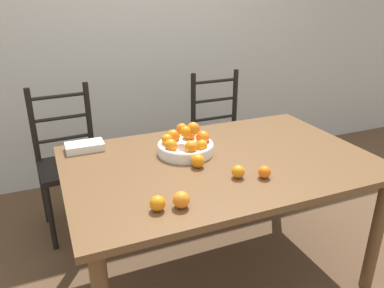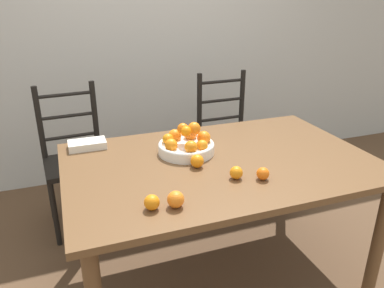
{
  "view_description": "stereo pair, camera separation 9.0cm",
  "coord_description": "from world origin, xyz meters",
  "px_view_note": "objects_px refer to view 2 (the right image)",
  "views": [
    {
      "loc": [
        -0.86,
        -1.66,
        1.62
      ],
      "look_at": [
        -0.14,
        0.06,
        0.86
      ],
      "focal_mm": 35.0,
      "sensor_mm": 36.0,
      "label": 1
    },
    {
      "loc": [
        -0.78,
        -1.69,
        1.62
      ],
      "look_at": [
        -0.14,
        0.06,
        0.86
      ],
      "focal_mm": 35.0,
      "sensor_mm": 36.0,
      "label": 2
    }
  ],
  "objects_px": {
    "fruit_bowl": "(187,144)",
    "orange_loose_4": "(152,202)",
    "orange_loose_0": "(236,173)",
    "orange_loose_1": "(176,199)",
    "orange_loose_2": "(197,161)",
    "chair_left": "(75,163)",
    "chair_right": "(227,141)",
    "book_stack": "(87,145)",
    "orange_loose_3": "(263,174)"
  },
  "relations": [
    {
      "from": "fruit_bowl",
      "to": "orange_loose_4",
      "type": "xyz_separation_m",
      "value": [
        -0.33,
        -0.51,
        -0.02
      ]
    },
    {
      "from": "orange_loose_0",
      "to": "orange_loose_1",
      "type": "height_order",
      "value": "orange_loose_1"
    },
    {
      "from": "orange_loose_1",
      "to": "orange_loose_2",
      "type": "distance_m",
      "value": 0.4
    },
    {
      "from": "fruit_bowl",
      "to": "orange_loose_4",
      "type": "bearing_deg",
      "value": -122.9
    },
    {
      "from": "orange_loose_2",
      "to": "chair_left",
      "type": "xyz_separation_m",
      "value": [
        -0.59,
        0.9,
        -0.31
      ]
    },
    {
      "from": "chair_right",
      "to": "orange_loose_2",
      "type": "bearing_deg",
      "value": -124.73
    },
    {
      "from": "orange_loose_4",
      "to": "chair_right",
      "type": "xyz_separation_m",
      "value": [
        0.92,
        1.21,
        -0.31
      ]
    },
    {
      "from": "chair_left",
      "to": "chair_right",
      "type": "xyz_separation_m",
      "value": [
        1.19,
        0.0,
        0.0
      ]
    },
    {
      "from": "orange_loose_4",
      "to": "orange_loose_2",
      "type": "bearing_deg",
      "value": 44.43
    },
    {
      "from": "chair_right",
      "to": "orange_loose_1",
      "type": "bearing_deg",
      "value": -124.74
    },
    {
      "from": "orange_loose_2",
      "to": "chair_right",
      "type": "bearing_deg",
      "value": 56.23
    },
    {
      "from": "orange_loose_4",
      "to": "chair_right",
      "type": "distance_m",
      "value": 1.55
    },
    {
      "from": "orange_loose_1",
      "to": "orange_loose_2",
      "type": "height_order",
      "value": "orange_loose_1"
    },
    {
      "from": "orange_loose_1",
      "to": "chair_right",
      "type": "distance_m",
      "value": 1.51
    },
    {
      "from": "orange_loose_2",
      "to": "book_stack",
      "type": "distance_m",
      "value": 0.69
    },
    {
      "from": "orange_loose_0",
      "to": "chair_left",
      "type": "height_order",
      "value": "chair_left"
    },
    {
      "from": "orange_loose_1",
      "to": "chair_left",
      "type": "height_order",
      "value": "chair_left"
    },
    {
      "from": "fruit_bowl",
      "to": "chair_right",
      "type": "bearing_deg",
      "value": 49.83
    },
    {
      "from": "orange_loose_3",
      "to": "orange_loose_0",
      "type": "bearing_deg",
      "value": 156.5
    },
    {
      "from": "orange_loose_3",
      "to": "chair_left",
      "type": "height_order",
      "value": "chair_left"
    },
    {
      "from": "orange_loose_3",
      "to": "book_stack",
      "type": "xyz_separation_m",
      "value": [
        -0.77,
        0.7,
        -0.01
      ]
    },
    {
      "from": "orange_loose_2",
      "to": "fruit_bowl",
      "type": "bearing_deg",
      "value": 87.05
    },
    {
      "from": "orange_loose_1",
      "to": "fruit_bowl",
      "type": "bearing_deg",
      "value": 66.33
    },
    {
      "from": "orange_loose_3",
      "to": "chair_right",
      "type": "bearing_deg",
      "value": 73.03
    },
    {
      "from": "fruit_bowl",
      "to": "orange_loose_3",
      "type": "xyz_separation_m",
      "value": [
        0.24,
        -0.43,
        -0.02
      ]
    },
    {
      "from": "orange_loose_4",
      "to": "book_stack",
      "type": "height_order",
      "value": "orange_loose_4"
    },
    {
      "from": "orange_loose_0",
      "to": "orange_loose_3",
      "type": "bearing_deg",
      "value": -23.5
    },
    {
      "from": "orange_loose_1",
      "to": "orange_loose_3",
      "type": "xyz_separation_m",
      "value": [
        0.48,
        0.1,
        -0.01
      ]
    },
    {
      "from": "orange_loose_3",
      "to": "chair_right",
      "type": "xyz_separation_m",
      "value": [
        0.35,
        1.13,
        -0.31
      ]
    },
    {
      "from": "fruit_bowl",
      "to": "chair_right",
      "type": "xyz_separation_m",
      "value": [
        0.59,
        0.7,
        -0.33
      ]
    },
    {
      "from": "fruit_bowl",
      "to": "chair_right",
      "type": "height_order",
      "value": "chair_right"
    },
    {
      "from": "orange_loose_0",
      "to": "orange_loose_3",
      "type": "height_order",
      "value": "orange_loose_0"
    },
    {
      "from": "orange_loose_2",
      "to": "book_stack",
      "type": "relative_size",
      "value": 0.33
    },
    {
      "from": "chair_left",
      "to": "chair_right",
      "type": "height_order",
      "value": "same"
    },
    {
      "from": "orange_loose_4",
      "to": "chair_right",
      "type": "bearing_deg",
      "value": 52.75
    },
    {
      "from": "fruit_bowl",
      "to": "orange_loose_1",
      "type": "distance_m",
      "value": 0.58
    },
    {
      "from": "chair_left",
      "to": "chair_right",
      "type": "bearing_deg",
      "value": -3.95
    },
    {
      "from": "fruit_bowl",
      "to": "book_stack",
      "type": "distance_m",
      "value": 0.59
    },
    {
      "from": "fruit_bowl",
      "to": "chair_left",
      "type": "distance_m",
      "value": 0.98
    },
    {
      "from": "chair_left",
      "to": "book_stack",
      "type": "xyz_separation_m",
      "value": [
        0.07,
        -0.44,
        0.3
      ]
    },
    {
      "from": "orange_loose_3",
      "to": "book_stack",
      "type": "bearing_deg",
      "value": 137.78
    },
    {
      "from": "chair_right",
      "to": "fruit_bowl",
      "type": "bearing_deg",
      "value": -131.13
    },
    {
      "from": "orange_loose_3",
      "to": "orange_loose_4",
      "type": "distance_m",
      "value": 0.58
    },
    {
      "from": "chair_left",
      "to": "orange_loose_2",
      "type": "bearing_deg",
      "value": -60.7
    },
    {
      "from": "orange_loose_2",
      "to": "chair_right",
      "type": "distance_m",
      "value": 1.12
    },
    {
      "from": "orange_loose_4",
      "to": "chair_right",
      "type": "height_order",
      "value": "chair_right"
    },
    {
      "from": "orange_loose_0",
      "to": "chair_right",
      "type": "height_order",
      "value": "chair_right"
    },
    {
      "from": "orange_loose_4",
      "to": "orange_loose_1",
      "type": "bearing_deg",
      "value": -9.04
    },
    {
      "from": "book_stack",
      "to": "orange_loose_0",
      "type": "bearing_deg",
      "value": -44.81
    },
    {
      "from": "orange_loose_2",
      "to": "chair_right",
      "type": "relative_size",
      "value": 0.07
    }
  ]
}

